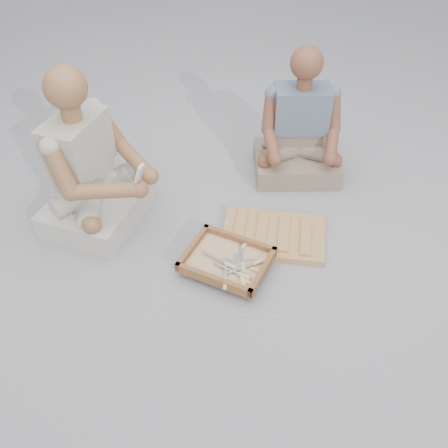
% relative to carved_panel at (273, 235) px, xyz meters
% --- Properties ---
extents(ground, '(60.00, 60.00, 0.00)m').
position_rel_carved_panel_xyz_m(ground, '(-0.20, -0.40, -0.02)').
color(ground, gray).
rests_on(ground, ground).
extents(carved_panel, '(0.62, 0.45, 0.04)m').
position_rel_carved_panel_xyz_m(carved_panel, '(0.00, 0.00, 0.00)').
color(carved_panel, olive).
rests_on(carved_panel, ground).
extents(tool_tray, '(0.50, 0.43, 0.06)m').
position_rel_carved_panel_xyz_m(tool_tray, '(-0.20, -0.30, 0.04)').
color(tool_tray, brown).
rests_on(tool_tray, carved_panel).
extents(chisel_0, '(0.21, 0.10, 0.02)m').
position_rel_carved_panel_xyz_m(chisel_0, '(-0.19, -0.34, 0.05)').
color(chisel_0, silver).
rests_on(chisel_0, tool_tray).
extents(chisel_1, '(0.22, 0.08, 0.02)m').
position_rel_carved_panel_xyz_m(chisel_1, '(-0.02, -0.25, 0.04)').
color(chisel_1, silver).
rests_on(chisel_1, tool_tray).
extents(chisel_2, '(0.06, 0.22, 0.02)m').
position_rel_carved_panel_xyz_m(chisel_2, '(-0.14, -0.19, 0.05)').
color(chisel_2, silver).
rests_on(chisel_2, tool_tray).
extents(chisel_3, '(0.18, 0.15, 0.02)m').
position_rel_carved_panel_xyz_m(chisel_3, '(-0.05, -0.29, 0.05)').
color(chisel_3, silver).
rests_on(chisel_3, tool_tray).
extents(chisel_4, '(0.14, 0.19, 0.02)m').
position_rel_carved_panel_xyz_m(chisel_4, '(-0.08, -0.44, 0.04)').
color(chisel_4, silver).
rests_on(chisel_4, tool_tray).
extents(chisel_5, '(0.22, 0.07, 0.02)m').
position_rel_carved_panel_xyz_m(chisel_5, '(-0.05, -0.33, 0.04)').
color(chisel_5, silver).
rests_on(chisel_5, tool_tray).
extents(chisel_6, '(0.22, 0.08, 0.02)m').
position_rel_carved_panel_xyz_m(chisel_6, '(-0.10, -0.39, 0.05)').
color(chisel_6, silver).
rests_on(chisel_6, tool_tray).
extents(chisel_7, '(0.12, 0.20, 0.02)m').
position_rel_carved_panel_xyz_m(chisel_7, '(-0.09, -0.40, 0.04)').
color(chisel_7, silver).
rests_on(chisel_7, tool_tray).
extents(chisel_8, '(0.20, 0.13, 0.02)m').
position_rel_carved_panel_xyz_m(chisel_8, '(-0.06, -0.42, 0.04)').
color(chisel_8, silver).
rests_on(chisel_8, tool_tray).
extents(chisel_9, '(0.06, 0.22, 0.02)m').
position_rel_carved_panel_xyz_m(chisel_9, '(-0.17, -0.45, 0.06)').
color(chisel_9, silver).
rests_on(chisel_9, tool_tray).
extents(chisel_10, '(0.09, 0.21, 0.02)m').
position_rel_carved_panel_xyz_m(chisel_10, '(-0.09, -0.41, 0.05)').
color(chisel_10, silver).
rests_on(chisel_10, tool_tray).
extents(chisel_11, '(0.08, 0.22, 0.02)m').
position_rel_carved_panel_xyz_m(chisel_11, '(-0.11, -0.32, 0.05)').
color(chisel_11, silver).
rests_on(chisel_11, tool_tray).
extents(wood_chip_0, '(0.02, 0.02, 0.00)m').
position_rel_carved_panel_xyz_m(wood_chip_0, '(0.05, 0.08, -0.02)').
color(wood_chip_0, '#DBB781').
rests_on(wood_chip_0, ground).
extents(wood_chip_1, '(0.02, 0.02, 0.00)m').
position_rel_carved_panel_xyz_m(wood_chip_1, '(0.14, -0.04, -0.02)').
color(wood_chip_1, '#DBB781').
rests_on(wood_chip_1, ground).
extents(wood_chip_2, '(0.02, 0.02, 0.00)m').
position_rel_carved_panel_xyz_m(wood_chip_2, '(-0.46, -0.59, -0.02)').
color(wood_chip_2, '#DBB781').
rests_on(wood_chip_2, ground).
extents(wood_chip_3, '(0.02, 0.02, 0.00)m').
position_rel_carved_panel_xyz_m(wood_chip_3, '(-0.41, -0.11, -0.02)').
color(wood_chip_3, '#DBB781').
rests_on(wood_chip_3, ground).
extents(wood_chip_4, '(0.02, 0.02, 0.00)m').
position_rel_carved_panel_xyz_m(wood_chip_4, '(-0.24, -0.10, -0.02)').
color(wood_chip_4, '#DBB781').
rests_on(wood_chip_4, ground).
extents(wood_chip_5, '(0.02, 0.02, 0.00)m').
position_rel_carved_panel_xyz_m(wood_chip_5, '(-0.03, -0.46, -0.02)').
color(wood_chip_5, '#DBB781').
rests_on(wood_chip_5, ground).
extents(wood_chip_6, '(0.02, 0.02, 0.00)m').
position_rel_carved_panel_xyz_m(wood_chip_6, '(-0.09, -0.06, -0.02)').
color(wood_chip_6, '#DBB781').
rests_on(wood_chip_6, ground).
extents(wood_chip_7, '(0.02, 0.02, 0.00)m').
position_rel_carved_panel_xyz_m(wood_chip_7, '(0.11, -0.56, -0.02)').
color(wood_chip_7, '#DBB781').
rests_on(wood_chip_7, ground).
extents(wood_chip_8, '(0.02, 0.02, 0.00)m').
position_rel_carved_panel_xyz_m(wood_chip_8, '(0.14, -0.25, -0.02)').
color(wood_chip_8, '#DBB781').
rests_on(wood_chip_8, ground).
extents(wood_chip_9, '(0.02, 0.02, 0.00)m').
position_rel_carved_panel_xyz_m(wood_chip_9, '(-0.38, -0.55, -0.02)').
color(wood_chip_9, '#DBB781').
rests_on(wood_chip_9, ground).
extents(wood_chip_10, '(0.02, 0.02, 0.00)m').
position_rel_carved_panel_xyz_m(wood_chip_10, '(-0.26, -0.21, -0.02)').
color(wood_chip_10, '#DBB781').
rests_on(wood_chip_10, ground).
extents(wood_chip_11, '(0.02, 0.02, 0.00)m').
position_rel_carved_panel_xyz_m(wood_chip_11, '(-0.04, -0.59, -0.02)').
color(wood_chip_11, '#DBB781').
rests_on(wood_chip_11, ground).
extents(craftsman, '(0.66, 0.65, 0.95)m').
position_rel_carved_panel_xyz_m(craftsman, '(-1.05, -0.08, 0.30)').
color(craftsman, '#BCB8AE').
rests_on(craftsman, ground).
extents(companion, '(0.64, 0.56, 0.85)m').
position_rel_carved_panel_xyz_m(companion, '(0.03, 0.68, 0.26)').
color(companion, gray).
rests_on(companion, ground).
extents(mobile_phone, '(0.06, 0.05, 0.11)m').
position_rel_carved_panel_xyz_m(mobile_phone, '(-0.70, -0.17, 0.43)').
color(mobile_phone, silver).
rests_on(mobile_phone, craftsman).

